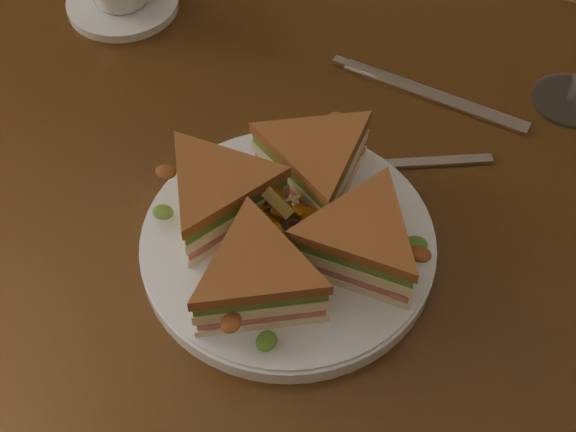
{
  "coord_description": "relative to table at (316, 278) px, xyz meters",
  "views": [
    {
      "loc": [
        0.13,
        -0.42,
        1.34
      ],
      "look_at": [
        -0.01,
        -0.04,
        0.8
      ],
      "focal_mm": 50.0,
      "sensor_mm": 36.0,
      "label": 1
    }
  ],
  "objects": [
    {
      "name": "table",
      "position": [
        0.0,
        0.0,
        0.0
      ],
      "size": [
        1.2,
        0.8,
        0.75
      ],
      "color": "#331D0B",
      "rests_on": "ground"
    },
    {
      "name": "plate",
      "position": [
        -0.01,
        -0.04,
        0.11
      ],
      "size": [
        0.26,
        0.26,
        0.02
      ],
      "primitive_type": "cylinder",
      "color": "white",
      "rests_on": "table"
    },
    {
      "name": "sandwich_wedges",
      "position": [
        -0.01,
        -0.04,
        0.14
      ],
      "size": [
        0.26,
        0.26,
        0.06
      ],
      "color": "#FFE9BC",
      "rests_on": "plate"
    },
    {
      "name": "crisps_mound",
      "position": [
        -0.01,
        -0.04,
        0.14
      ],
      "size": [
        0.09,
        0.09,
        0.05
      ],
      "primitive_type": null,
      "color": "#C67219",
      "rests_on": "plate"
    },
    {
      "name": "spoon",
      "position": [
        0.01,
        0.07,
        0.1
      ],
      "size": [
        0.17,
        0.09,
        0.01
      ],
      "rotation": [
        0.0,
        0.0,
        0.45
      ],
      "color": "silver",
      "rests_on": "table"
    },
    {
      "name": "knife",
      "position": [
        0.04,
        0.19,
        0.1
      ],
      "size": [
        0.22,
        0.04,
        0.0
      ],
      "rotation": [
        0.0,
        0.0,
        -0.12
      ],
      "color": "silver",
      "rests_on": "table"
    },
    {
      "name": "saucer",
      "position": [
        -0.31,
        0.2,
        0.1
      ],
      "size": [
        0.13,
        0.13,
        0.01
      ],
      "primitive_type": "cylinder",
      "color": "white",
      "rests_on": "table"
    }
  ]
}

